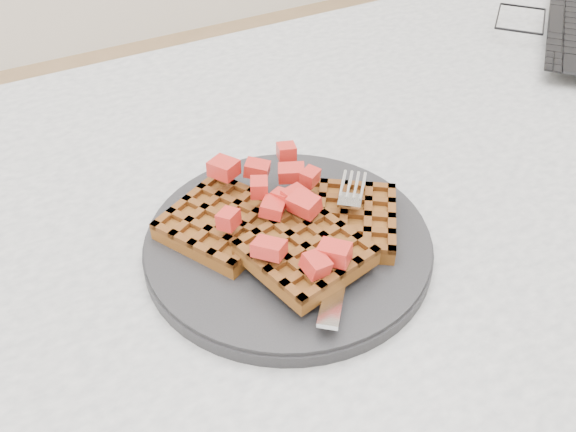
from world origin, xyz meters
The scene contains 5 objects.
table centered at (0.00, 0.00, 0.64)m, with size 1.20×0.80×0.75m.
plate centered at (-0.14, -0.02, 0.76)m, with size 0.25×0.25×0.02m, color black.
waffles centered at (-0.14, -0.03, 0.78)m, with size 0.22×0.19×0.03m.
strawberry_pile centered at (-0.14, -0.02, 0.80)m, with size 0.15×0.15×0.02m, color #A10A07, non-canonical shape.
fork centered at (-0.11, -0.06, 0.77)m, with size 0.02×0.18×0.02m, color silver, non-canonical shape.
Camera 1 is at (-0.33, -0.39, 1.14)m, focal length 40.00 mm.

